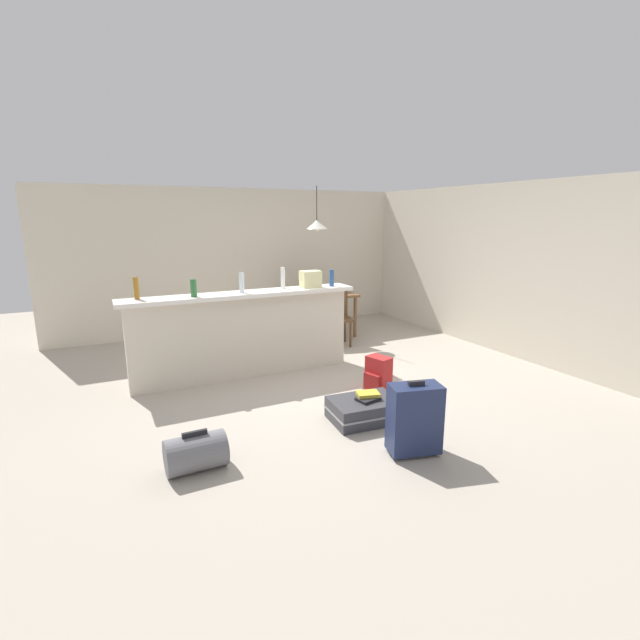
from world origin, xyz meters
name	(u,v)px	position (x,y,z in m)	size (l,w,h in m)	color
ground_plane	(317,380)	(0.00, 0.00, -0.03)	(13.00, 13.00, 0.05)	#ADA393
wall_back	(243,260)	(0.00, 3.05, 1.25)	(6.60, 0.10, 2.50)	beige
wall_right	(483,267)	(3.05, 0.30, 1.25)	(0.10, 6.00, 2.50)	beige
partition_half_wall	(244,337)	(-0.78, 0.51, 0.52)	(2.80, 0.20, 1.04)	beige
bar_countertop	(243,294)	(-0.78, 0.51, 1.07)	(2.96, 0.40, 0.05)	white
bottle_amber	(136,288)	(-2.00, 0.58, 1.22)	(0.06, 0.06, 0.25)	#9E661E
bottle_green	(194,288)	(-1.38, 0.46, 1.20)	(0.07, 0.07, 0.21)	#2D6B38
bottle_clear	(242,283)	(-0.79, 0.49, 1.22)	(0.06, 0.06, 0.25)	silver
bottle_white	(283,278)	(-0.21, 0.59, 1.23)	(0.06, 0.06, 0.28)	silver
bottle_blue	(332,278)	(0.46, 0.48, 1.21)	(0.06, 0.06, 0.23)	#284C89
grocery_bag	(310,279)	(0.16, 0.51, 1.20)	(0.26, 0.18, 0.22)	beige
dining_table	(320,299)	(0.98, 1.88, 0.65)	(1.10, 0.80, 0.74)	brown
dining_chair_near_partition	(337,313)	(1.00, 1.31, 0.52)	(0.48, 0.48, 0.93)	#4C331E
dining_chair_far_side	(308,302)	(1.00, 2.40, 0.52)	(0.47, 0.47, 0.93)	#4C331E
pendant_lamp	(317,225)	(0.91, 1.86, 1.89)	(0.34, 0.34, 0.73)	black
suitcase_flat_charcoal	(365,410)	(-0.10, -1.30, 0.11)	(0.85, 0.55, 0.22)	#38383D
duffel_bag_grey	(196,453)	(-1.82, -1.48, 0.15)	(0.48, 0.31, 0.34)	slate
backpack_red	(378,375)	(0.46, -0.70, 0.20)	(0.30, 0.32, 0.42)	red
suitcase_upright_navy	(414,418)	(-0.07, -2.06, 0.33)	(0.49, 0.34, 0.67)	#1E284C
book_stack	(368,396)	(-0.06, -1.30, 0.25)	(0.28, 0.25, 0.06)	black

